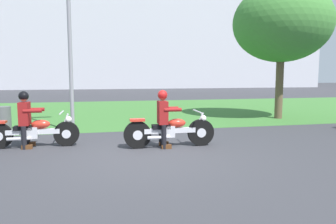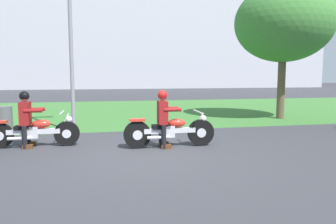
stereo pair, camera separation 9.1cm
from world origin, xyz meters
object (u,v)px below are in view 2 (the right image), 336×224
(motorcycle_follow, at_px, (34,132))
(trash_can, at_px, (5,120))
(streetlight_pole, at_px, (73,6))
(rider_lead, at_px, (163,114))
(motorcycle_lead, at_px, (170,131))
(rider_follow, at_px, (26,115))
(tree_roadside, at_px, (284,23))

(motorcycle_follow, height_order, trash_can, motorcycle_follow)
(streetlight_pole, height_order, trash_can, streetlight_pole)
(streetlight_pole, bearing_deg, rider_lead, -50.12)
(motorcycle_lead, xyz_separation_m, rider_follow, (-3.45, 0.70, 0.41))
(motorcycle_lead, distance_m, tree_roadside, 7.74)
(motorcycle_follow, bearing_deg, trash_can, 122.73)
(rider_lead, bearing_deg, motorcycle_lead, -0.79)
(rider_follow, height_order, streetlight_pole, streetlight_pole)
(rider_follow, relative_size, streetlight_pole, 0.22)
(motorcycle_lead, height_order, streetlight_pole, streetlight_pole)
(motorcycle_lead, relative_size, streetlight_pole, 0.36)
(rider_follow, bearing_deg, rider_lead, -10.75)
(motorcycle_lead, relative_size, trash_can, 2.68)
(motorcycle_follow, distance_m, streetlight_pole, 4.09)
(motorcycle_lead, distance_m, rider_lead, 0.46)
(rider_lead, relative_size, tree_roadside, 0.26)
(rider_follow, distance_m, streetlight_pole, 3.78)
(rider_lead, distance_m, motorcycle_follow, 3.22)
(motorcycle_follow, bearing_deg, rider_lead, -11.28)
(motorcycle_lead, distance_m, rider_follow, 3.55)
(motorcycle_lead, relative_size, rider_lead, 1.61)
(rider_lead, xyz_separation_m, motorcycle_follow, (-3.12, 0.68, -0.44))
(motorcycle_follow, xyz_separation_m, tree_roadside, (8.84, 3.47, 3.45))
(tree_roadside, relative_size, trash_can, 6.38)
(rider_follow, relative_size, tree_roadside, 0.26)
(rider_follow, distance_m, tree_roadside, 10.11)
(motorcycle_lead, height_order, tree_roadside, tree_roadside)
(tree_roadside, bearing_deg, motorcycle_lead, -143.14)
(motorcycle_lead, bearing_deg, motorcycle_follow, 169.25)
(motorcycle_lead, xyz_separation_m, tree_roadside, (5.55, 4.16, 3.44))
(rider_lead, xyz_separation_m, trash_can, (-4.33, 2.65, -0.40))
(rider_lead, distance_m, trash_can, 5.09)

